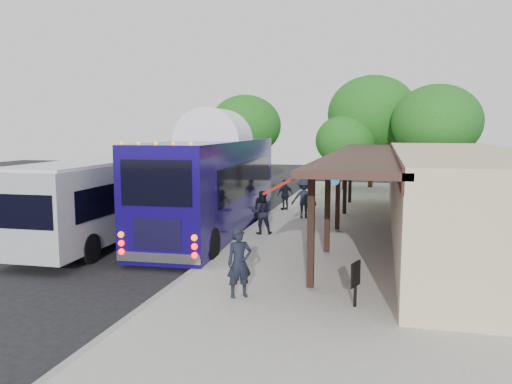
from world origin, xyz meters
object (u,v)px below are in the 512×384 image
Objects in this scene: coach_bus at (215,179)px; ped_a at (239,263)px; ped_d at (304,199)px; city_bus at (116,193)px; ped_c at (285,195)px; sign_board at (355,276)px; ped_b at (262,212)px.

ped_a is (3.56, -8.50, -1.22)m from coach_bus.
city_bus is at bearing 25.74° from ped_d.
ped_c is at bearing -69.63° from ped_d.
ped_c reaches higher than sign_board.
ped_d is at bearing 35.03° from city_bus.
sign_board is (3.07, -11.77, -0.19)m from ped_d.
city_bus is 7.44× the size of ped_c.
city_bus reaches higher than sign_board.
city_bus is 6.05m from ped_b.
ped_b is at bearing -23.32° from coach_bus.
city_bus is 6.80× the size of ped_a.
city_bus is 9.36m from ped_c.
coach_bus is at bearing -34.76° from ped_b.
ped_c is 2.55m from ped_d.
coach_bus is 7.04× the size of ped_d.
ped_d is at bearing 57.96° from ped_a.
ped_b is at bearing 63.95° from ped_d.
city_bus is 12.02m from sign_board.
ped_d reaches higher than ped_b.
ped_d reaches higher than ped_a.
sign_board is at bearing -32.91° from ped_a.
coach_bus is 1.10× the size of city_bus.
sign_board is (10.06, -6.52, -0.88)m from city_bus.
coach_bus is at bearing 26.39° from ped_c.
ped_b is 1.60× the size of sign_board.
coach_bus is 7.47× the size of ped_b.
coach_bus is 4.84m from ped_d.
ped_a is (7.16, -6.52, -0.74)m from city_bus.
city_bus reaches higher than ped_a.
ped_a is at bearing 53.25° from ped_c.
city_bus is at bearing -3.64° from ped_b.
ped_c is 1.46× the size of sign_board.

